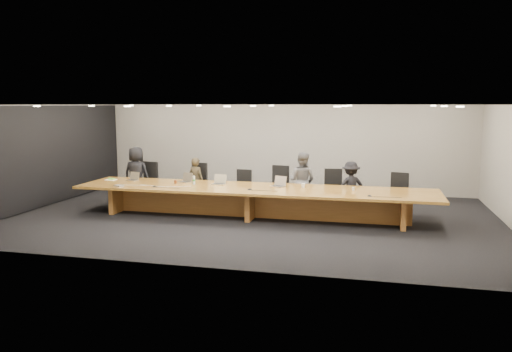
{
  "coord_description": "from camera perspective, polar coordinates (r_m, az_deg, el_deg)",
  "views": [
    {
      "loc": [
        2.93,
        -11.91,
        2.82
      ],
      "look_at": [
        0.0,
        0.3,
        1.0
      ],
      "focal_mm": 35.0,
      "sensor_mm": 36.0,
      "label": 1
    }
  ],
  "objects": [
    {
      "name": "person_d",
      "position": [
        13.32,
        10.76,
        -1.21
      ],
      "size": [
        0.98,
        0.78,
        1.33
      ],
      "primitive_type": "imported",
      "rotation": [
        0.0,
        0.0,
        3.52
      ],
      "color": "black",
      "rests_on": "ground"
    },
    {
      "name": "back_wall",
      "position": [
        16.24,
        3.05,
        3.22
      ],
      "size": [
        12.0,
        0.02,
        2.8
      ],
      "primitive_type": "cube",
      "color": "beige",
      "rests_on": "ground"
    },
    {
      "name": "laptop_d",
      "position": [
        12.59,
        2.51,
        -0.61
      ],
      "size": [
        0.41,
        0.36,
        0.27
      ],
      "primitive_type": null,
      "rotation": [
        0.0,
        0.0,
        -0.41
      ],
      "color": "tan",
      "rests_on": "conference_table"
    },
    {
      "name": "paper_cup_near",
      "position": [
        12.47,
        5.42,
        -1.11
      ],
      "size": [
        0.11,
        0.11,
        0.1
      ],
      "primitive_type": "cone",
      "rotation": [
        0.0,
        0.0,
        -0.26
      ],
      "color": "silver",
      "rests_on": "conference_table"
    },
    {
      "name": "chair_right",
      "position": [
        13.35,
        8.83,
        -1.58
      ],
      "size": [
        0.64,
        0.64,
        1.13
      ],
      "primitive_type": null,
      "rotation": [
        0.0,
        0.0,
        0.12
      ],
      "color": "black",
      "rests_on": "ground"
    },
    {
      "name": "conference_table",
      "position": [
        12.48,
        -0.32,
        -2.37
      ],
      "size": [
        9.0,
        1.8,
        0.75
      ],
      "color": "brown",
      "rests_on": "ground"
    },
    {
      "name": "laptop_c",
      "position": [
        12.96,
        -4.29,
        -0.38
      ],
      "size": [
        0.35,
        0.27,
        0.26
      ],
      "primitive_type": null,
      "rotation": [
        0.0,
        0.0,
        -0.08
      ],
      "color": "beige",
      "rests_on": "conference_table"
    },
    {
      "name": "mic_right",
      "position": [
        11.58,
        12.85,
        -2.19
      ],
      "size": [
        0.13,
        0.13,
        0.03
      ],
      "primitive_type": "cone",
      "rotation": [
        0.0,
        0.0,
        0.14
      ],
      "color": "black",
      "rests_on": "conference_table"
    },
    {
      "name": "mic_left",
      "position": [
        12.8,
        -11.53,
        -1.16
      ],
      "size": [
        0.14,
        0.14,
        0.03
      ],
      "primitive_type": "cone",
      "rotation": [
        0.0,
        0.0,
        0.14
      ],
      "color": "black",
      "rests_on": "conference_table"
    },
    {
      "name": "chair_left",
      "position": [
        14.28,
        -6.93,
        -0.81
      ],
      "size": [
        0.7,
        0.7,
        1.18
      ],
      "primitive_type": null,
      "rotation": [
        0.0,
        0.0,
        -0.2
      ],
      "color": "black",
      "rests_on": "ground"
    },
    {
      "name": "person_b",
      "position": [
        14.2,
        -6.86,
        -0.54
      ],
      "size": [
        0.56,
        0.45,
        1.33
      ],
      "primitive_type": "imported",
      "rotation": [
        0.0,
        0.0,
        2.84
      ],
      "color": "#342C1C",
      "rests_on": "ground"
    },
    {
      "name": "person_c",
      "position": [
        13.47,
        5.28,
        -0.54
      ],
      "size": [
        0.88,
        0.77,
        1.54
      ],
      "primitive_type": "imported",
      "rotation": [
        0.0,
        0.0,
        2.86
      ],
      "color": "#525255",
      "rests_on": "ground"
    },
    {
      "name": "paper_cup_far",
      "position": [
        12.23,
        11.07,
        -1.46
      ],
      "size": [
        0.09,
        0.09,
        0.08
      ],
      "primitive_type": "cone",
      "rotation": [
        0.0,
        0.0,
        -0.32
      ],
      "color": "silver",
      "rests_on": "conference_table"
    },
    {
      "name": "chair_mid_right",
      "position": [
        13.69,
        2.49,
        -1.19
      ],
      "size": [
        0.68,
        0.68,
        1.16
      ],
      "primitive_type": null,
      "rotation": [
        0.0,
        0.0,
        -0.17
      ],
      "color": "black",
      "rests_on": "ground"
    },
    {
      "name": "amber_mug",
      "position": [
        13.26,
        -9.2,
        -0.66
      ],
      "size": [
        0.09,
        0.09,
        0.09
      ],
      "primitive_type": "cylinder",
      "rotation": [
        0.0,
        0.0,
        0.28
      ],
      "color": "brown",
      "rests_on": "conference_table"
    },
    {
      "name": "person_a",
      "position": [
        14.87,
        -13.5,
        0.21
      ],
      "size": [
        0.79,
        0.53,
        1.6
      ],
      "primitive_type": "imported",
      "rotation": [
        0.0,
        0.0,
        3.12
      ],
      "color": "black",
      "rests_on": "ground"
    },
    {
      "name": "laptop_a",
      "position": [
        13.99,
        -13.98,
        -0.02
      ],
      "size": [
        0.34,
        0.28,
        0.23
      ],
      "primitive_type": null,
      "rotation": [
        0.0,
        0.0,
        -0.22
      ],
      "color": "#B8AA8C",
      "rests_on": "conference_table"
    },
    {
      "name": "water_bottle",
      "position": [
        13.03,
        -7.11,
        -0.48
      ],
      "size": [
        0.09,
        0.09,
        0.22
      ],
      "primitive_type": "cylinder",
      "rotation": [
        0.0,
        0.0,
        -0.34
      ],
      "color": "#B3C4C0",
      "rests_on": "conference_table"
    },
    {
      "name": "mic_center",
      "position": [
        12.12,
        -0.72,
        -1.51
      ],
      "size": [
        0.16,
        0.16,
        0.03
      ],
      "primitive_type": "cone",
      "rotation": [
        0.0,
        0.0,
        0.33
      ],
      "color": "black",
      "rests_on": "conference_table"
    },
    {
      "name": "av_box",
      "position": [
        13.09,
        -15.42,
        -1.08
      ],
      "size": [
        0.27,
        0.23,
        0.03
      ],
      "primitive_type": "cube",
      "rotation": [
        0.0,
        0.0,
        -0.34
      ],
      "color": "silver",
      "rests_on": "conference_table"
    },
    {
      "name": "chair_mid_left",
      "position": [
        13.78,
        -1.66,
        -1.38
      ],
      "size": [
        0.58,
        0.58,
        1.03
      ],
      "primitive_type": null,
      "rotation": [
        0.0,
        0.0,
        -0.1
      ],
      "color": "black",
      "rests_on": "ground"
    },
    {
      "name": "chair_far_right",
      "position": [
        13.29,
        15.85,
        -1.94
      ],
      "size": [
        0.68,
        0.68,
        1.09
      ],
      "primitive_type": null,
      "rotation": [
        0.0,
        0.0,
        -0.26
      ],
      "color": "black",
      "rests_on": "ground"
    },
    {
      "name": "notepad",
      "position": [
        14.25,
        -16.23,
        -0.41
      ],
      "size": [
        0.28,
        0.23,
        0.02
      ],
      "primitive_type": "cube",
      "rotation": [
        0.0,
        0.0,
        -0.07
      ],
      "color": "white",
      "rests_on": "conference_table"
    },
    {
      "name": "ground",
      "position": [
        12.59,
        -0.32,
        -4.7
      ],
      "size": [
        12.0,
        12.0,
        0.0
      ],
      "primitive_type": "plane",
      "color": "black",
      "rests_on": "ground"
    },
    {
      "name": "laptop_b",
      "position": [
        13.42,
        -8.17,
        -0.15
      ],
      "size": [
        0.4,
        0.35,
        0.26
      ],
      "primitive_type": null,
      "rotation": [
        0.0,
        0.0,
        -0.4
      ],
      "color": "tan",
      "rests_on": "conference_table"
    },
    {
      "name": "lime_gadget",
      "position": [
        14.26,
        -16.17,
        -0.31
      ],
      "size": [
        0.2,
        0.15,
        0.03
      ],
      "primitive_type": "cube",
      "rotation": [
        0.0,
        0.0,
        -0.29
      ],
      "color": "#63CD36",
      "rests_on": "notepad"
    },
    {
      "name": "chair_far_left",
      "position": [
        14.87,
        -12.42,
        -0.61
      ],
      "size": [
        0.68,
        0.68,
        1.16
      ],
      "primitive_type": null,
      "rotation": [
        0.0,
        0.0,
        -0.17
      ],
      "color": "black",
      "rests_on": "ground"
    },
    {
      "name": "left_wall_panel",
      "position": [
        14.92,
        -23.08,
        2.02
      ],
      "size": [
        0.08,
        7.84,
        2.74
      ],
      "primitive_type": "cube",
      "color": "black",
      "rests_on": "ground"
    }
  ]
}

